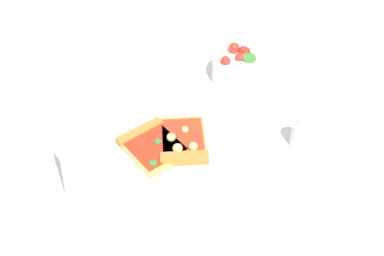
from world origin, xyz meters
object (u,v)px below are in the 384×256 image
pepper_shaker (300,133)px  soda_glass (34,182)px  pizza_slice_near (152,144)px  plate (166,145)px  pizza_slice_far (183,143)px  salad_bowl (238,68)px

pepper_shaker → soda_glass: bearing=156.8°
pizza_slice_near → pepper_shaker: bearing=-36.1°
plate → pizza_slice_far: 0.04m
soda_glass → pepper_shaker: size_ratio=1.79×
pizza_slice_near → pizza_slice_far: pizza_slice_near is taller
salad_bowl → pepper_shaker: size_ratio=1.88×
pizza_slice_near → pizza_slice_far: (0.05, -0.04, 0.00)m
plate → soda_glass: size_ratio=2.23×
pizza_slice_near → pizza_slice_far: bearing=-38.4°
salad_bowl → pepper_shaker: 0.23m
plate → pizza_slice_far: bearing=-54.9°
pizza_slice_far → pizza_slice_near: bearing=141.6°
pizza_slice_far → pepper_shaker: size_ratio=2.42×
soda_glass → pepper_shaker: soda_glass is taller
soda_glass → pepper_shaker: bearing=-23.2°
pizza_slice_near → pepper_shaker: size_ratio=1.85×
soda_glass → salad_bowl: bearing=3.9°
pizza_slice_far → pepper_shaker: (0.18, -0.13, 0.01)m
pizza_slice_far → salad_bowl: size_ratio=1.29×
plate → soda_glass: (-0.24, 0.03, 0.05)m
soda_glass → plate: bearing=-7.8°
pizza_slice_near → salad_bowl: bearing=11.9°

